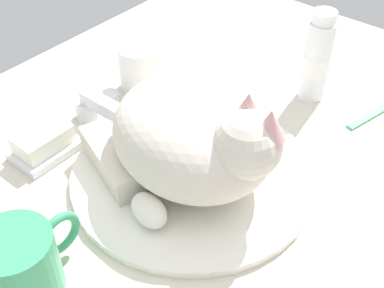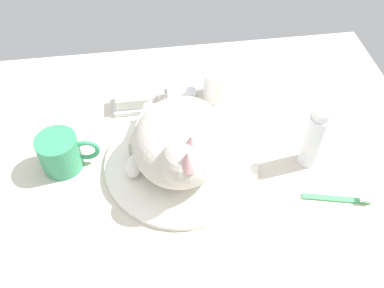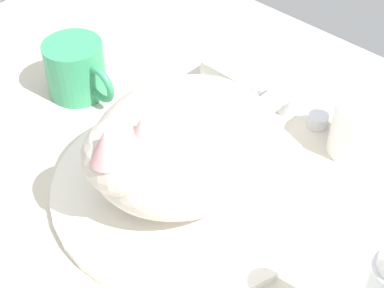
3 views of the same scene
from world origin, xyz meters
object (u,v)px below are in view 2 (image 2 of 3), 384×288
Objects in this scene: rinse_cup at (217,84)px; toothbrush at (341,198)px; faucet at (172,95)px; soap_bar at (132,98)px; cat at (180,143)px; coffee_mug at (61,153)px; toothpaste_bottle at (314,139)px.

rinse_cup is 38.32cm from toothbrush.
soap_bar is (-9.34, -0.23, 0.31)cm from faucet.
coffee_mug is at bearing 170.84° from cat.
cat is 3.73× the size of soap_bar.
faucet is at bearing 33.57° from coffee_mug.
faucet is 1.65× the size of rinse_cup.
soap_bar is (15.02, 15.93, -1.48)cm from coffee_mug.
rinse_cup is at bearing 61.17° from cat.
faucet is 0.96× the size of toothbrush.
soap_bar is 50.91cm from toothbrush.
cat is (-0.36, -20.03, 5.52)cm from faucet.
cat reaches higher than toothpaste_bottle.
toothbrush is (54.31, -16.38, -3.47)cm from coffee_mug.
toothpaste_bottle reaches higher than rinse_cup.
faucet is 0.44× the size of cat.
toothpaste_bottle is 1.13× the size of toothbrush.
coffee_mug reaches higher than faucet.
coffee_mug is (-24.00, 3.87, -3.74)cm from cat.
soap_bar is at bearing -177.65° from rinse_cup.
toothpaste_bottle is at bearing -55.51° from rinse_cup.
toothbrush is at bearing -39.42° from soap_bar.
rinse_cup is 1.00× the size of soap_bar.
cat is 24.59cm from coffee_mug.
cat is 3.72× the size of rinse_cup.
rinse_cup reaches higher than faucet.
toothpaste_bottle is 12.73cm from toothbrush.
faucet is at bearing 88.97° from cat.
cat is 2.16× the size of toothbrush.
rinse_cup is 0.52× the size of toothpaste_bottle.
coffee_mug reaches higher than rinse_cup.
faucet is 1.65× the size of soap_bar.
rinse_cup is 0.58× the size of toothbrush.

